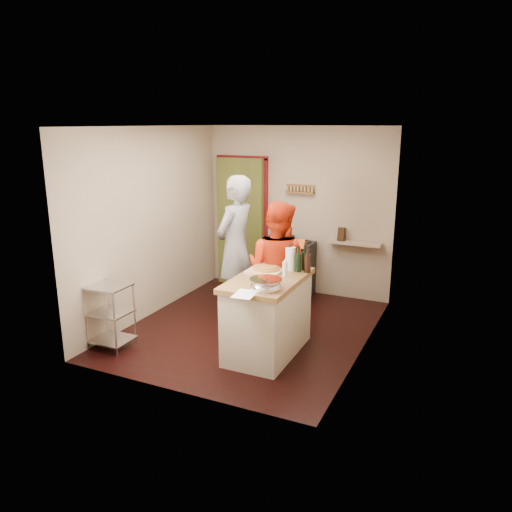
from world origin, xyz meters
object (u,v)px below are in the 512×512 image
Objects in this scene: wire_shelving at (110,313)px; island at (268,314)px; person_stripe at (235,247)px; person_red at (277,269)px; stove at (292,269)px.

wire_shelving is 0.57× the size of island.
person_stripe is 0.87m from person_red.
wire_shelving is 0.41× the size of person_stripe.
person_stripe reaches higher than island.
wire_shelving is at bearing -21.73° from person_stripe.
person_red reaches higher than wire_shelving.
person_red is (1.66, 1.22, 0.43)m from wire_shelving.
island is at bearing 107.76° from person_red.
island is 0.69m from person_red.
wire_shelving is at bearing 42.30° from person_red.
stove is 2.02m from island.
person_red is (0.33, -1.40, 0.41)m from stove.
stove is 0.58× the size of person_red.
stove is 1.25m from person_stripe.
stove is at bearing 63.15° from wire_shelving.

